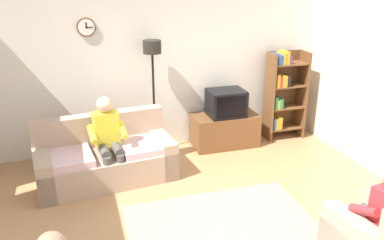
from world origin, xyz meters
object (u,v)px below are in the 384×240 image
(floor_lamp, at_px, (153,66))
(person_in_right_armchair, at_px, (379,209))
(tv, at_px, (226,103))
(person_on_couch, at_px, (108,136))
(bookshelf, at_px, (282,93))
(armchair_near_bookshelf, at_px, (382,240))
(couch, at_px, (105,159))
(tv_stand, at_px, (225,130))

(floor_lamp, distance_m, person_in_right_armchair, 3.74)
(tv, height_order, person_in_right_armchair, person_in_right_armchair)
(floor_lamp, relative_size, person_on_couch, 1.49)
(bookshelf, relative_size, armchair_near_bookshelf, 1.62)
(tv, height_order, bookshelf, bookshelf)
(armchair_near_bookshelf, bearing_deg, couch, 133.42)
(armchair_near_bookshelf, distance_m, person_on_couch, 3.53)
(tv_stand, height_order, armchair_near_bookshelf, armchair_near_bookshelf)
(floor_lamp, height_order, person_in_right_armchair, floor_lamp)
(couch, bearing_deg, person_in_right_armchair, -45.73)
(bookshelf, relative_size, person_on_couch, 1.28)
(couch, xyz_separation_m, tv, (2.07, 0.60, 0.46))
(tv_stand, relative_size, floor_lamp, 0.59)
(person_in_right_armchair, bearing_deg, couch, 134.27)
(couch, bearing_deg, bookshelf, 12.42)
(couch, height_order, bookshelf, bookshelf)
(bookshelf, relative_size, person_in_right_armchair, 1.42)
(tv_stand, height_order, bookshelf, bookshelf)
(tv, bearing_deg, couch, -163.78)
(couch, bearing_deg, person_on_couch, -62.51)
(tv_stand, bearing_deg, bookshelf, 3.70)
(couch, relative_size, bookshelf, 1.25)
(person_on_couch, bearing_deg, couch, 117.49)
(couch, relative_size, person_in_right_armchair, 1.78)
(person_on_couch, bearing_deg, floor_lamp, 45.62)
(tv_stand, relative_size, bookshelf, 0.69)
(tv, bearing_deg, bookshelf, 4.97)
(bookshelf, distance_m, floor_lamp, 2.37)
(bookshelf, height_order, person_on_couch, bookshelf)
(person_in_right_armchair, bearing_deg, person_on_couch, 134.86)
(bookshelf, bearing_deg, armchair_near_bookshelf, -101.44)
(tv, distance_m, floor_lamp, 1.38)
(couch, height_order, tv_stand, couch)
(tv, relative_size, floor_lamp, 0.32)
(couch, height_order, tv, tv)
(tv_stand, bearing_deg, floor_lamp, 175.27)
(tv, bearing_deg, tv_stand, 90.00)
(tv, bearing_deg, person_in_right_armchair, -82.57)
(person_on_couch, xyz_separation_m, person_in_right_armchair, (2.42, -2.44, -0.09))
(bookshelf, distance_m, armchair_near_bookshelf, 3.44)
(couch, distance_m, tv_stand, 2.16)
(tv, relative_size, person_in_right_armchair, 0.54)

